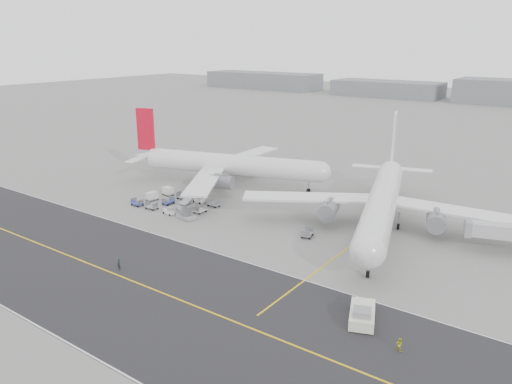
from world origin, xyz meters
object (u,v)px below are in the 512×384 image
Objects in this scene: airliner_b at (383,201)px; jet_bridge at (510,234)px; airliner_a at (227,164)px; ground_crew_b at (399,344)px; pushback_tug at (362,314)px; ground_crew_a at (119,264)px.

airliner_b is 3.74× the size of jet_bridge.
airliner_a is 31.36× the size of ground_crew_b.
ground_crew_a is at bearing 170.87° from pushback_tug.
airliner_a is 0.95× the size of airliner_b.
pushback_tug is at bearing -88.87° from airliner_b.
airliner_b reaches higher than pushback_tug.
pushback_tug is 7.23m from ground_crew_b.
airliner_a is 45.02m from airliner_b.
pushback_tug is 0.59× the size of jet_bridge.
airliner_a is 6.01× the size of pushback_tug.
jet_bridge is 8.09× the size of ground_crew_a.
ground_crew_a is (-50.29, -43.26, -2.99)m from jet_bridge.
airliner_a reaches higher than jet_bridge.
airliner_b reaches higher than airliner_a.
jet_bridge is at bearing -111.55° from airliner_a.
airliner_b reaches higher than ground_crew_a.
airliner_b is 50.98m from ground_crew_a.
airliner_a is 3.55× the size of jet_bridge.
jet_bridge is 8.84× the size of ground_crew_b.
ground_crew_a is 1.09× the size of ground_crew_b.
ground_crew_a is at bearing 20.45° from ground_crew_b.
pushback_tug is (55.83, -41.02, -4.36)m from airliner_a.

